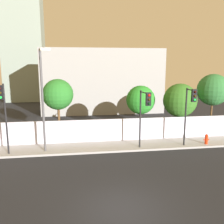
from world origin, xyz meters
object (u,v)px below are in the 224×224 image
Objects in this scene: traffic_light_center at (190,105)px; roadside_tree_midright at (180,100)px; traffic_light_right at (3,105)px; fire_hydrant at (206,139)px; roadside_tree_leftmost at (58,95)px; roadside_tree_rightmost at (213,90)px; roadside_tree_midleft at (141,100)px; street_lamp_curbside at (43,93)px; traffic_light_left at (145,108)px.

roadside_tree_midright is at bearing 78.27° from traffic_light_center.
traffic_light_right is 6.16× the size of fire_hydrant.
roadside_tree_rightmost reaches higher than roadside_tree_leftmost.
roadside_tree_midleft is (-4.65, 2.77, 2.77)m from fire_hydrant.
roadside_tree_midright reaches higher than roadside_tree_midleft.
roadside_tree_midleft is 6.58m from roadside_tree_rightmost.
street_lamp_curbside is at bearing -165.86° from roadside_tree_midright.
traffic_light_left is 0.78× the size of roadside_tree_rightmost.
traffic_light_center reaches higher than fire_hydrant.
traffic_light_left is 3.62m from roadside_tree_midleft.
traffic_light_center is 10.25m from roadside_tree_leftmost.
roadside_tree_midleft reaches higher than traffic_light_left.
street_lamp_curbside is (-6.98, 0.75, 1.07)m from traffic_light_left.
street_lamp_curbside is 1.53× the size of roadside_tree_midright.
traffic_light_right is at bearing -179.36° from traffic_light_center.
traffic_light_center is 0.97× the size of roadside_tree_midleft.
roadside_tree_midleft reaches higher than fire_hydrant.
roadside_tree_leftmost reaches higher than roadside_tree_midleft.
fire_hydrant is at bearing 17.41° from traffic_light_center.
roadside_tree_leftmost is (-9.67, 3.34, 0.52)m from traffic_light_center.
roadside_tree_midleft is (10.09, 3.49, -0.39)m from traffic_light_right.
traffic_light_center is 12.92m from traffic_light_right.
traffic_light_right is 15.09m from fire_hydrant.
street_lamp_curbside reaches higher than traffic_light_center.
roadside_tree_midleft is at bearing 19.06° from traffic_light_right.
traffic_light_center is 0.95× the size of roadside_tree_midright.
roadside_tree_midright is at bearing 14.14° from street_lamp_curbside.
traffic_light_right is at bearing -160.94° from roadside_tree_midleft.
traffic_light_right is at bearing -164.62° from street_lamp_curbside.
traffic_light_right is (-12.92, -0.14, 0.33)m from traffic_light_center.
traffic_light_center is 0.81× the size of roadside_tree_rightmost.
traffic_light_center is 4.38m from roadside_tree_midleft.
roadside_tree_leftmost is at bearing 150.12° from traffic_light_left.
street_lamp_curbside is 1.31× the size of roadside_tree_rightmost.
street_lamp_curbside is 8.21m from roadside_tree_midleft.
roadside_tree_leftmost is at bearing 74.27° from street_lamp_curbside.
traffic_light_left is at bearing -176.46° from traffic_light_center.
traffic_light_left is at bearing -139.58° from roadside_tree_midright.
roadside_tree_leftmost reaches higher than fire_hydrant.
traffic_light_left is 8.06m from roadside_tree_rightmost.
street_lamp_curbside reaches higher than roadside_tree_leftmost.
traffic_light_center is at bearing -49.76° from roadside_tree_midleft.
traffic_light_right is 1.04× the size of roadside_tree_midright.
street_lamp_curbside reaches higher than traffic_light_left.
fire_hydrant is at bearing 8.44° from traffic_light_left.
traffic_light_right is 0.68× the size of street_lamp_curbside.
roadside_tree_leftmost reaches higher than traffic_light_left.
roadside_tree_midright is (11.16, 2.81, -1.17)m from street_lamp_curbside.
street_lamp_curbside reaches higher than roadside_tree_midright.
street_lamp_curbside reaches higher than roadside_tree_rightmost.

